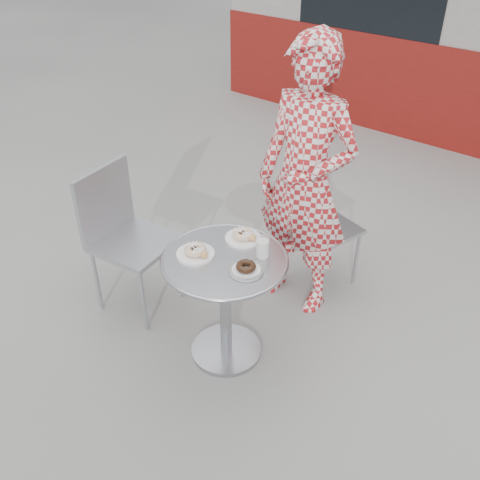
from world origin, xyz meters
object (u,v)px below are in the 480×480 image
Objects in this scene: milk_cup at (262,248)px; chair_far at (319,250)px; plate_far at (243,236)px; bistro_table at (225,283)px; chair_left at (137,267)px; plate_checker at (246,269)px; seated_person at (306,182)px; plate_near at (196,252)px.

chair_far is at bearing 96.97° from milk_cup.
bistro_table is at bearing -80.15° from plate_far.
chair_left is (-0.78, -0.93, 0.03)m from chair_far.
plate_far is 1.11× the size of plate_checker.
bistro_table is 0.40× the size of seated_person.
milk_cup is at bearing 94.94° from plate_checker.
plate_far is 0.29m from plate_checker.
bistro_table is 0.28m from plate_far.
seated_person is 14.96× the size of milk_cup.
seated_person reaches higher than plate_near.
chair_left is at bearing -138.38° from seated_person.
chair_left is 5.22× the size of plate_checker.
chair_left reaches higher than plate_checker.
plate_checker is (0.19, -0.21, -0.01)m from plate_far.
chair_far is 0.64m from seated_person.
bistro_table is at bearing 28.53° from plate_near.
plate_checker is (0.89, -0.00, 0.41)m from chair_left.
bistro_table is 0.30m from milk_cup.
chair_far is 1.21m from chair_left.
plate_checker is (0.11, -0.93, 0.44)m from chair_far.
plate_near is at bearing 96.01° from chair_far.
bistro_table is 3.86× the size of plate_checker.
chair_left is 1.00m from milk_cup.
seated_person reaches higher than bistro_table.
chair_far is 0.85m from plate_far.
plate_far is at bearing -98.73° from seated_person.
plate_checker is at bearing -81.38° from seated_person.
plate_far is 0.19m from milk_cup.
bistro_table is at bearing -93.74° from seated_person.
seated_person is at bearing 99.85° from plate_checker.
chair_far reaches higher than plate_near.
plate_far is at bearing 160.88° from milk_cup.
chair_left is at bearing 66.37° from chair_far.
plate_far is (-0.07, -0.50, -0.15)m from seated_person.
plate_near is 1.13× the size of plate_checker.
bistro_table is 0.24m from plate_near.
chair_far is 4.24× the size of plate_far.
chair_left is 0.98m from plate_checker.
plate_far is at bearing -81.07° from chair_left.
milk_cup reaches higher than plate_far.
plate_checker is (0.15, -0.01, 0.18)m from bistro_table.
bistro_table is at bearing -97.08° from chair_left.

